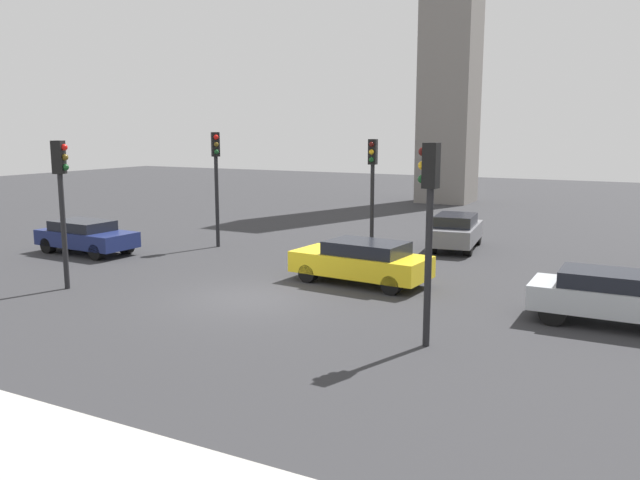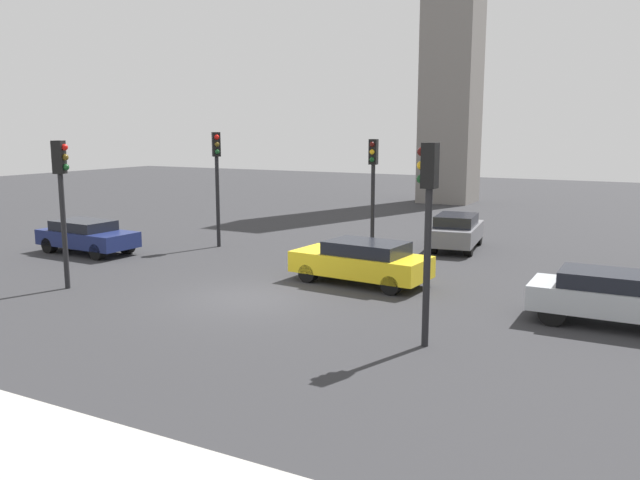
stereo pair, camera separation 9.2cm
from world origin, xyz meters
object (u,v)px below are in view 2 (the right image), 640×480
Objects in this scene: traffic_light_1 at (62,186)px; traffic_light_3 at (428,205)px; car_0 at (457,231)px; traffic_light_2 at (373,173)px; traffic_light_0 at (217,167)px; car_4 at (87,236)px; car_1 at (615,297)px; car_2 at (362,261)px.

traffic_light_1 is 11.65m from traffic_light_3.
traffic_light_2 is at bearing 120.45° from car_0.
traffic_light_0 is 1.06× the size of traffic_light_2.
traffic_light_2 is 1.07× the size of car_4.
car_1 is at bearing 28.50° from traffic_light_0.
car_1 is (15.64, -4.33, -2.62)m from traffic_light_0.
car_4 is (-11.91, -0.44, -0.03)m from car_2.
car_4 is (-4.05, 4.47, -2.52)m from traffic_light_1.
car_1 is 0.92× the size of car_2.
traffic_light_0 is at bearing 70.60° from traffic_light_1.
car_0 reaches higher than car_2.
traffic_light_0 reaches higher than traffic_light_3.
car_4 is at bearing 114.45° from car_0.
traffic_light_2 reaches higher than car_1.
car_2 is (1.88, -5.19, -2.45)m from traffic_light_2.
traffic_light_0 is 1.13× the size of car_4.
traffic_light_0 is 5.91m from car_4.
traffic_light_3 is at bearing 9.78° from traffic_light_0.
traffic_light_3 is 1.10× the size of car_1.
traffic_light_0 is at bearing -79.22° from traffic_light_2.
traffic_light_1 is at bearing -44.29° from traffic_light_0.
traffic_light_3 reaches higher than traffic_light_2.
car_1 reaches higher than car_4.
car_0 is at bearing 68.50° from traffic_light_0.
car_0 is 10.71m from car_1.
car_0 is at bearing 33.67° from car_4.
traffic_light_3 reaches higher than car_0.
traffic_light_0 is at bearing 107.78° from car_0.
traffic_light_2 is at bearing -65.33° from car_2.
traffic_light_3 is at bearing 22.61° from traffic_light_2.
car_1 is at bearing -132.67° from traffic_light_3.
traffic_light_1 is 1.08× the size of car_4.
car_0 is at bearing -74.80° from traffic_light_3.
traffic_light_2 is at bearing 61.57° from traffic_light_0.
car_4 is (-15.70, 4.43, -2.55)m from traffic_light_3.
car_0 is 0.90× the size of car_2.
car_2 is 11.92m from car_4.
car_0 is (2.86, 2.17, -2.42)m from traffic_light_2.
car_1 is at bearing 49.39° from traffic_light_2.
traffic_light_2 is 11.77m from car_4.
car_0 is 0.97× the size of car_1.
car_0 is 0.96× the size of car_4.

